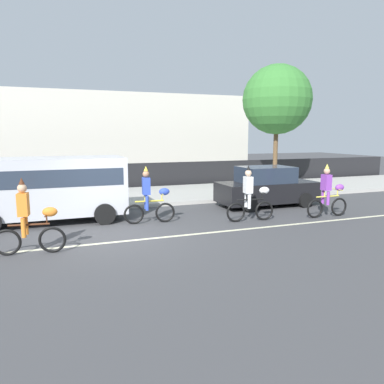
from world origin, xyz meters
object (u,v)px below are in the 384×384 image
object	(u,v)px
parade_cyclist_purple	(328,194)
parked_van_silver	(51,185)
parade_cyclist_orange	(29,221)
parade_cyclist_zebra	(251,197)
parade_cyclist_cobalt	(150,198)
parked_car_black	(267,187)

from	to	relation	value
parade_cyclist_purple	parked_van_silver	distance (m)	9.67
parade_cyclist_orange	parade_cyclist_zebra	size ratio (longest dim) A/B	1.00
parade_cyclist_zebra	parade_cyclist_purple	world-z (taller)	same
parade_cyclist_orange	parade_cyclist_zebra	world-z (taller)	same
parade_cyclist_cobalt	parade_cyclist_purple	size ratio (longest dim) A/B	1.00
parade_cyclist_orange	parked_car_black	size ratio (longest dim) A/B	0.47
parade_cyclist_purple	parked_van_silver	world-z (taller)	parked_van_silver
parade_cyclist_purple	parked_van_silver	bearing A→B (deg)	164.03
parade_cyclist_zebra	parked_car_black	distance (m)	2.96
parade_cyclist_cobalt	parked_van_silver	world-z (taller)	parked_van_silver
parade_cyclist_cobalt	parked_van_silver	distance (m)	3.38
parade_cyclist_orange	parked_van_silver	bearing A→B (deg)	81.66
parade_cyclist_orange	parade_cyclist_zebra	bearing A→B (deg)	10.23
parade_cyclist_zebra	parked_van_silver	world-z (taller)	parked_van_silver
parade_cyclist_orange	parade_cyclist_purple	distance (m)	9.84
parked_van_silver	parked_car_black	size ratio (longest dim) A/B	1.22
parade_cyclist_orange	parade_cyclist_cobalt	size ratio (longest dim) A/B	1.00
parked_van_silver	parade_cyclist_zebra	bearing A→B (deg)	-19.61
parade_cyclist_orange	parked_car_black	distance (m)	9.51
parade_cyclist_cobalt	parade_cyclist_orange	bearing A→B (deg)	-148.98
parade_cyclist_purple	parked_car_black	world-z (taller)	parade_cyclist_purple
parade_cyclist_orange	parade_cyclist_cobalt	distance (m)	4.18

